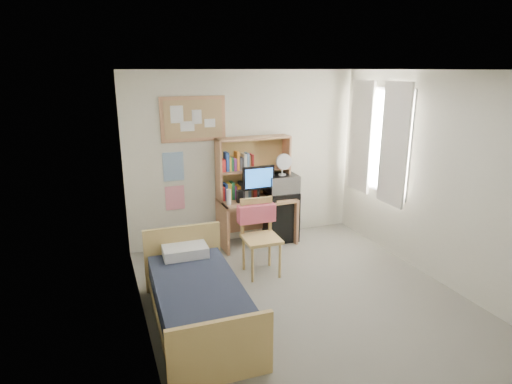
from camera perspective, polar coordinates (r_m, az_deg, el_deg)
name	(u,v)px	position (r m, az deg, el deg)	size (l,w,h in m)	color
floor	(305,301)	(5.20, 6.60, -14.23)	(3.60, 4.20, 0.02)	gray
ceiling	(314,70)	(4.49, 7.71, 15.86)	(3.60, 4.20, 0.02)	silver
wall_back	(245,158)	(6.55, -1.49, 4.60)	(3.60, 0.04, 2.60)	silver
wall_front	(461,279)	(3.12, 25.71, -10.46)	(3.60, 0.04, 2.60)	silver
wall_left	(139,213)	(4.18, -15.30, -2.73)	(0.04, 4.20, 2.60)	silver
wall_right	(439,179)	(5.73, 23.25, 1.58)	(0.04, 4.20, 2.60)	silver
window_unit	(378,140)	(6.53, 15.97, 6.62)	(0.10, 1.40, 1.70)	white
curtain_left	(394,145)	(6.20, 17.94, 5.98)	(0.04, 0.55, 1.70)	white
curtain_right	(361,137)	(6.84, 13.77, 7.18)	(0.04, 0.55, 1.70)	white
bulletin_board	(193,119)	(6.23, -8.36, 9.60)	(0.94, 0.03, 0.64)	tan
poster_wave	(173,167)	(6.28, -10.98, 3.33)	(0.30, 0.01, 0.42)	#2967A6
poster_japan	(175,198)	(6.40, -10.75, -0.77)	(0.28, 0.01, 0.36)	#E3284D
desk	(257,221)	(6.56, 0.14, -3.95)	(1.14, 0.57, 0.72)	tan
desk_chair	(261,238)	(5.56, 0.74, -6.18)	(0.50, 0.50, 1.00)	tan
mini_fridge	(281,215)	(6.74, 3.34, -3.10)	(0.46, 0.46, 0.78)	black
bed	(199,305)	(4.63, -7.60, -14.75)	(0.88, 1.77, 0.49)	#1B2030
hutch	(253,167)	(6.46, -0.35, 3.31)	(1.12, 0.29, 0.92)	tan
monitor	(259,183)	(6.32, 0.34, 1.17)	(0.49, 0.04, 0.53)	black
keyboard	(262,202)	(6.27, 0.82, -1.37)	(0.42, 0.13, 0.02)	black
speaker_left	(240,196)	(6.26, -2.20, -0.59)	(0.08, 0.08, 0.19)	black
speaker_right	(277,193)	(6.48, 2.80, -0.10)	(0.07, 0.07, 0.17)	black
water_bottle	(229,197)	(6.17, -3.66, -0.68)	(0.07, 0.07, 0.23)	silver
hoodie	(256,213)	(5.64, 0.06, -2.85)	(0.50, 0.15, 0.24)	#F35C73
microwave	(282,183)	(6.57, 3.48, 1.17)	(0.46, 0.35, 0.27)	silver
desk_fan	(282,165)	(6.50, 3.52, 3.57)	(0.24, 0.24, 0.30)	silver
pillow	(185,250)	(5.15, -9.47, -7.70)	(0.51, 0.36, 0.12)	silver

